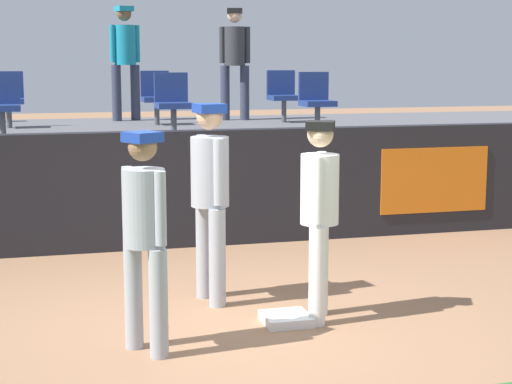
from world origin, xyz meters
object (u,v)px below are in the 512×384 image
at_px(player_fielder_home, 320,206).
at_px(player_runner_visitor, 210,189).
at_px(seat_back_center, 156,95).
at_px(spectator_hooded, 235,56).
at_px(seat_back_right, 283,93).
at_px(seat_front_left, 2,102).
at_px(first_base, 286,319).
at_px(seat_front_center, 173,100).
at_px(seat_back_left, 8,96).
at_px(seat_front_right, 316,98).
at_px(player_coach_visitor, 144,227).
at_px(spectator_casual, 125,55).

bearing_deg(player_fielder_home, player_runner_visitor, -110.40).
xyz_separation_m(seat_back_center, spectator_hooded, (1.44, 0.67, 0.60)).
relative_size(player_fielder_home, seat_back_right, 2.08).
height_order(player_fielder_home, seat_front_left, seat_front_left).
distance_m(first_base, player_fielder_home, 1.02).
height_order(player_runner_visitor, seat_front_center, seat_front_center).
bearing_deg(seat_back_left, seat_front_left, -91.49).
height_order(seat_front_right, seat_front_left, same).
relative_size(seat_back_right, seat_back_center, 1.00).
bearing_deg(seat_front_right, seat_front_center, 179.99).
xyz_separation_m(player_runner_visitor, seat_front_center, (0.31, 3.87, 0.63)).
distance_m(player_fielder_home, seat_back_right, 6.69).
bearing_deg(spectator_hooded, seat_front_left, 45.73).
bearing_deg(seat_back_center, seat_back_left, 180.00).
bearing_deg(seat_front_center, spectator_hooded, 59.11).
relative_size(player_runner_visitor, seat_back_right, 2.22).
bearing_deg(seat_back_right, seat_front_center, -139.64).
relative_size(seat_front_center, spectator_hooded, 0.45).
bearing_deg(seat_back_left, seat_back_right, 0.00).
bearing_deg(player_fielder_home, seat_back_left, -133.62).
bearing_deg(seat_back_center, seat_front_center, -91.23).
xyz_separation_m(seat_front_left, seat_back_center, (2.27, 1.80, -0.00)).
distance_m(player_runner_visitor, seat_back_left, 6.01).
height_order(player_fielder_home, player_coach_visitor, player_fielder_home).
distance_m(seat_front_right, spectator_casual, 3.73).
height_order(first_base, player_coach_visitor, player_coach_visitor).
height_order(player_fielder_home, spectator_hooded, spectator_hooded).
bearing_deg(seat_front_center, seat_back_center, 88.77).
bearing_deg(seat_front_left, spectator_hooded, 33.65).
xyz_separation_m(seat_front_center, seat_front_left, (-2.23, 0.00, 0.00)).
bearing_deg(first_base, seat_front_center, 92.18).
distance_m(seat_front_right, seat_back_left, 4.61).
bearing_deg(seat_front_right, spectator_casual, 130.26).
height_order(player_fielder_home, spectator_casual, spectator_casual).
height_order(player_coach_visitor, seat_back_left, seat_back_left).
xyz_separation_m(first_base, seat_back_right, (1.94, 6.50, 1.67)).
xyz_separation_m(first_base, seat_front_right, (1.89, 4.70, 1.67)).
relative_size(first_base, player_runner_visitor, 0.21).
height_order(first_base, spectator_hooded, spectator_hooded).
xyz_separation_m(seat_back_center, seat_back_left, (-2.22, 0.00, 0.00)).
bearing_deg(seat_back_left, spectator_casual, 28.37).
bearing_deg(player_fielder_home, player_coach_visitor, -50.16).
bearing_deg(player_fielder_home, seat_front_left, -125.81).
bearing_deg(seat_front_right, seat_front_left, 180.00).
bearing_deg(seat_front_right, player_coach_visitor, -121.68).
xyz_separation_m(seat_front_left, seat_back_left, (0.05, 1.80, -0.00)).
distance_m(first_base, seat_back_left, 7.11).
distance_m(seat_front_left, seat_back_center, 2.90).
distance_m(player_runner_visitor, player_coach_visitor, 1.46).
relative_size(seat_back_right, seat_front_left, 1.00).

